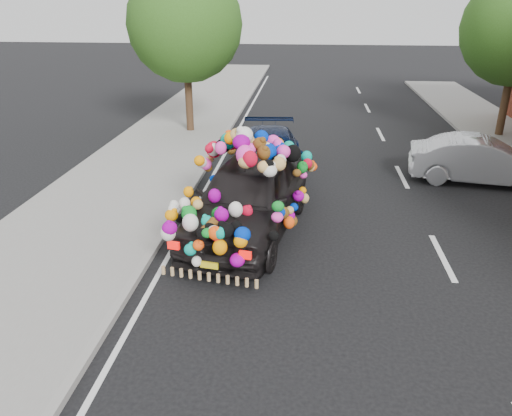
{
  "coord_description": "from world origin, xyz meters",
  "views": [
    {
      "loc": [
        0.71,
        -9.35,
        4.92
      ],
      "look_at": [
        -0.26,
        0.19,
        0.85
      ],
      "focal_mm": 35.0,
      "sensor_mm": 36.0,
      "label": 1
    }
  ],
  "objects": [
    {
      "name": "ground",
      "position": [
        0.0,
        0.0,
        0.0
      ],
      "size": [
        100.0,
        100.0,
        0.0
      ],
      "primitive_type": "plane",
      "color": "black",
      "rests_on": "ground"
    },
    {
      "name": "sidewalk",
      "position": [
        -4.3,
        0.0,
        0.06
      ],
      "size": [
        4.0,
        60.0,
        0.12
      ],
      "primitive_type": "cube",
      "color": "gray",
      "rests_on": "ground"
    },
    {
      "name": "kerb",
      "position": [
        -2.35,
        0.0,
        0.07
      ],
      "size": [
        0.15,
        60.0,
        0.13
      ],
      "primitive_type": "cube",
      "color": "gray",
      "rests_on": "ground"
    },
    {
      "name": "lane_markings",
      "position": [
        3.6,
        0.0,
        0.01
      ],
      "size": [
        6.0,
        50.0,
        0.01
      ],
      "primitive_type": null,
      "color": "silver",
      "rests_on": "ground"
    },
    {
      "name": "tree_near_sidewalk",
      "position": [
        -3.8,
        9.5,
        4.02
      ],
      "size": [
        4.2,
        4.2,
        6.13
      ],
      "color": "#332114",
      "rests_on": "ground"
    },
    {
      "name": "plush_art_car",
      "position": [
        -0.5,
        0.82,
        1.21
      ],
      "size": [
        3.19,
        5.47,
        2.34
      ],
      "rotation": [
        0.0,
        0.0,
        -0.17
      ],
      "color": "black",
      "rests_on": "ground"
    },
    {
      "name": "navy_sedan",
      "position": [
        -0.32,
        4.5,
        0.68
      ],
      "size": [
        2.27,
        4.8,
        1.35
      ],
      "primitive_type": "imported",
      "rotation": [
        0.0,
        0.0,
        0.08
      ],
      "color": "black",
      "rests_on": "ground"
    },
    {
      "name": "silver_hatchback",
      "position": [
        5.7,
        4.75,
        0.65
      ],
      "size": [
        4.12,
        2.01,
        1.3
      ],
      "primitive_type": "imported",
      "rotation": [
        0.0,
        0.0,
        1.41
      ],
      "color": "#B5B7BD",
      "rests_on": "ground"
    }
  ]
}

